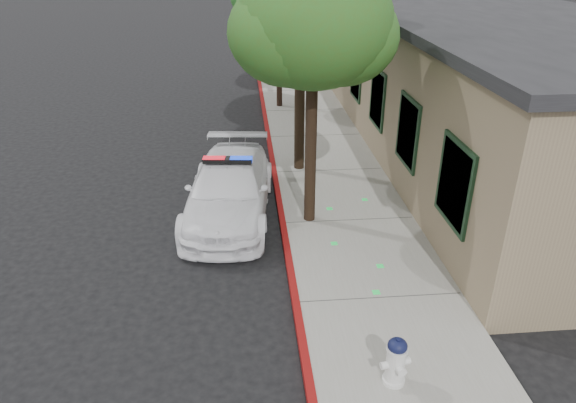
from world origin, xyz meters
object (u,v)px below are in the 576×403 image
(clapboard_building, at_px, (468,74))
(street_tree_far, at_px, (279,7))
(street_tree_near, at_px, (314,28))
(fire_hydrant, at_px, (396,361))
(police_car, at_px, (229,189))

(clapboard_building, bearing_deg, street_tree_far, 148.62)
(clapboard_building, distance_m, street_tree_near, 8.71)
(street_tree_near, bearing_deg, clapboard_building, 44.44)
(clapboard_building, xyz_separation_m, fire_hydrant, (-5.37, -11.03, -1.56))
(police_car, bearing_deg, street_tree_far, 83.68)
(fire_hydrant, bearing_deg, clapboard_building, 53.43)
(street_tree_near, relative_size, street_tree_far, 1.18)
(street_tree_near, distance_m, street_tree_far, 9.53)
(clapboard_building, relative_size, police_car, 4.21)
(clapboard_building, xyz_separation_m, street_tree_near, (-5.99, -5.87, 2.38))
(clapboard_building, height_order, police_car, clapboard_building)
(clapboard_building, xyz_separation_m, police_car, (-7.87, -5.18, -1.43))
(police_car, bearing_deg, street_tree_near, -14.37)
(fire_hydrant, distance_m, street_tree_near, 6.52)
(clapboard_building, bearing_deg, police_car, -146.65)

